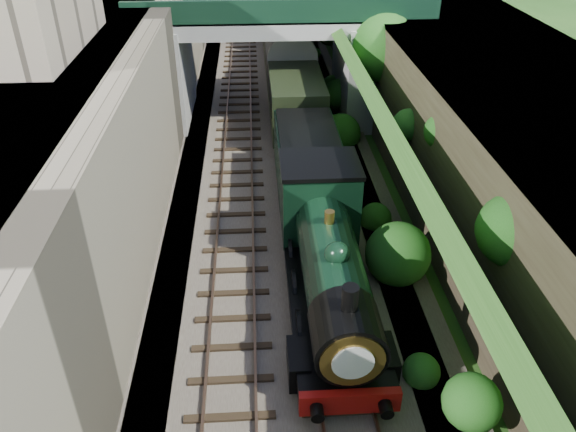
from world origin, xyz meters
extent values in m
cube|color=#473F38|center=(0.00, 20.00, 0.10)|extent=(10.00, 90.00, 0.20)
cube|color=#756B56|center=(-5.50, 20.00, 3.50)|extent=(1.00, 90.00, 7.00)
cube|color=#262628|center=(-9.00, 20.00, 3.50)|extent=(6.00, 90.00, 7.00)
cube|color=#262628|center=(9.50, 20.00, 3.12)|extent=(8.00, 90.00, 6.25)
cube|color=#1E4714|center=(5.00, 20.00, 2.70)|extent=(4.02, 90.00, 6.36)
sphere|color=#194C14|center=(4.15, 1.06, 1.51)|extent=(1.51, 1.51, 1.51)
sphere|color=#194C14|center=(5.96, 4.32, 4.46)|extent=(2.13, 2.13, 2.13)
sphere|color=#194C14|center=(3.90, 7.94, 1.11)|extent=(2.37, 2.37, 2.37)
sphere|color=#194C14|center=(5.97, 11.01, 4.47)|extent=(1.44, 1.44, 1.44)
sphere|color=#194C14|center=(5.43, 13.74, 3.59)|extent=(1.38, 1.38, 1.38)
sphere|color=#194C14|center=(6.25, 17.01, 4.94)|extent=(1.50, 1.50, 1.50)
sphere|color=#194C14|center=(3.57, 19.80, 0.57)|extent=(2.18, 2.18, 2.18)
sphere|color=#194C14|center=(4.01, 23.89, 1.30)|extent=(1.87, 1.87, 1.87)
sphere|color=#194C14|center=(3.89, 25.95, 1.10)|extent=(1.36, 1.36, 1.36)
sphere|color=#194C14|center=(5.52, 29.12, 3.74)|extent=(2.17, 2.17, 2.17)
sphere|color=#194C14|center=(6.18, 31.12, 4.82)|extent=(1.92, 1.92, 1.92)
sphere|color=#194C14|center=(4.73, 34.17, 2.47)|extent=(2.13, 2.13, 2.13)
sphere|color=#194C14|center=(4.09, 40.12, 1.43)|extent=(1.57, 1.57, 1.57)
sphere|color=#194C14|center=(3.62, 44.28, 0.66)|extent=(2.12, 2.12, 2.12)
cube|color=black|center=(-2.00, 20.00, 0.24)|extent=(2.50, 90.00, 0.07)
cube|color=brown|center=(-2.72, 20.00, 0.33)|extent=(0.08, 90.00, 0.14)
cube|color=brown|center=(-1.28, 20.00, 0.33)|extent=(0.08, 90.00, 0.14)
cube|color=black|center=(1.20, 20.00, 0.24)|extent=(2.50, 90.00, 0.07)
cube|color=brown|center=(0.48, 20.00, 0.33)|extent=(0.08, 90.00, 0.14)
cube|color=brown|center=(1.92, 20.00, 0.33)|extent=(0.08, 90.00, 0.14)
cube|color=gray|center=(0.50, 24.00, 5.70)|extent=(16.00, 6.00, 0.90)
cube|color=#123320|center=(0.50, 21.15, 6.65)|extent=(16.00, 0.30, 1.20)
cube|color=gray|center=(-5.50, 24.00, 2.85)|extent=(1.40, 6.40, 5.70)
cube|color=gray|center=(5.20, 24.00, 2.85)|extent=(2.40, 6.40, 5.70)
cylinder|color=black|center=(5.80, 21.09, 2.20)|extent=(0.30, 0.30, 4.40)
sphere|color=#194C14|center=(5.80, 21.09, 4.80)|extent=(3.60, 3.60, 3.60)
sphere|color=#194C14|center=(6.30, 21.89, 4.20)|extent=(2.40, 2.40, 2.40)
cube|color=black|center=(1.20, 5.84, 0.50)|extent=(2.40, 8.40, 0.60)
cube|color=black|center=(1.20, 6.84, 1.05)|extent=(2.70, 10.00, 0.35)
cube|color=maroon|center=(1.20, 1.74, 0.95)|extent=(2.70, 0.25, 0.70)
cylinder|color=black|center=(1.20, 6.04, 2.35)|extent=(1.90, 5.60, 1.90)
cylinder|color=black|center=(1.20, 2.74, 2.35)|extent=(1.96, 1.80, 1.96)
cylinder|color=white|center=(1.20, 1.76, 2.35)|extent=(1.10, 0.05, 1.10)
cylinder|color=black|center=(1.20, 2.74, 3.55)|extent=(0.44, 0.44, 0.90)
sphere|color=black|center=(1.20, 5.04, 3.35)|extent=(0.76, 0.76, 0.76)
cylinder|color=#A57F33|center=(1.20, 6.84, 3.45)|extent=(0.32, 0.32, 0.50)
cube|color=black|center=(1.20, 9.64, 2.50)|extent=(2.75, 2.40, 2.80)
cube|color=black|center=(1.20, 9.64, 3.95)|extent=(2.85, 2.50, 0.15)
cube|color=black|center=(-0.05, 3.24, 0.85)|extent=(0.60, 1.40, 0.90)
cube|color=black|center=(2.45, 3.24, 0.85)|extent=(0.60, 1.40, 0.90)
cube|color=black|center=(1.20, 14.04, 0.45)|extent=(2.30, 6.00, 0.50)
cube|color=black|center=(1.20, 14.04, 0.70)|extent=(2.60, 6.00, 0.50)
cube|color=black|center=(1.20, 14.04, 1.90)|extent=(2.70, 6.00, 2.40)
cube|color=black|center=(1.20, 14.04, 3.15)|extent=(2.50, 5.60, 0.20)
cube|color=black|center=(1.20, 26.64, 0.40)|extent=(2.30, 17.00, 0.40)
cube|color=black|center=(1.20, 26.64, 0.65)|extent=(2.50, 17.00, 0.50)
cube|color=black|center=(1.20, 26.64, 2.15)|extent=(2.80, 18.00, 2.70)
cube|color=slate|center=(1.20, 26.64, 3.65)|extent=(2.90, 18.00, 0.50)
cube|color=black|center=(1.20, 45.44, 0.40)|extent=(2.30, 17.00, 0.40)
cube|color=black|center=(1.20, 45.44, 0.65)|extent=(2.50, 17.00, 0.50)
cube|color=black|center=(1.20, 45.44, 2.15)|extent=(2.80, 18.00, 2.70)
camera|label=1|loc=(-1.05, -8.04, 12.96)|focal=35.00mm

